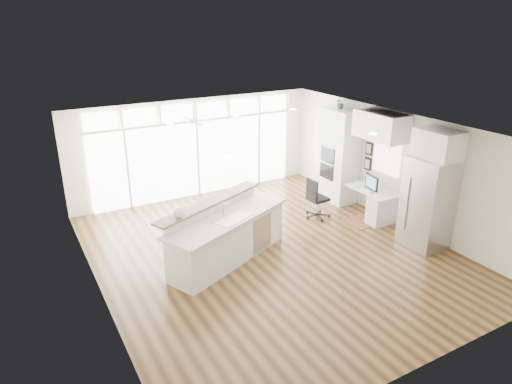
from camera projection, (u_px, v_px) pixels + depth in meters
floor at (271, 253)px, 9.81m from camera, size 7.00×8.00×0.02m
ceiling at (272, 129)px, 8.83m from camera, size 7.00×8.00×0.02m
wall_back at (196, 148)px, 12.56m from camera, size 7.00×0.04×2.70m
wall_front at (427, 290)px, 6.08m from camera, size 7.00×0.04×2.70m
wall_left at (95, 232)px, 7.71m from camera, size 0.04×8.00×2.70m
wall_right at (396, 168)px, 10.93m from camera, size 0.04×8.00×2.70m
glass_wall at (197, 159)px, 12.62m from camera, size 5.80×0.06×2.08m
transom_row at (195, 111)px, 12.14m from camera, size 5.90×0.06×0.40m
desk_window at (387, 157)px, 11.08m from camera, size 0.04×0.85×0.85m
ceiling_fan at (194, 117)px, 10.95m from camera, size 1.16×1.16×0.32m
recessed_lights at (267, 128)px, 9.00m from camera, size 3.40×3.00×0.02m
oven_cabinet at (337, 155)px, 12.27m from camera, size 0.64×1.20×2.50m
desk_nook at (372, 204)px, 11.35m from camera, size 0.72×1.30×0.76m
upper_cabinets at (381, 126)px, 10.65m from camera, size 0.64×1.30×0.64m
refrigerator at (428, 203)px, 9.78m from camera, size 0.76×0.90×2.00m
fridge_cabinet at (438, 144)px, 9.33m from camera, size 0.64×0.90×0.60m
framed_photos at (368, 156)px, 11.63m from camera, size 0.06×0.22×0.80m
kitchen_island at (228, 234)px, 9.32m from camera, size 3.20×2.24×1.19m
rug at (365, 221)px, 11.31m from camera, size 1.02×0.77×0.01m
office_chair at (318, 198)px, 11.32m from camera, size 0.56×0.52×1.03m
fishbowl at (179, 212)px, 8.58m from camera, size 0.29×0.29×0.22m
monitor at (372, 182)px, 11.10m from camera, size 0.15×0.49×0.41m
keyboard at (366, 191)px, 11.10m from camera, size 0.17×0.35×0.02m
potted_plant at (341, 104)px, 11.77m from camera, size 0.28×0.31×0.24m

